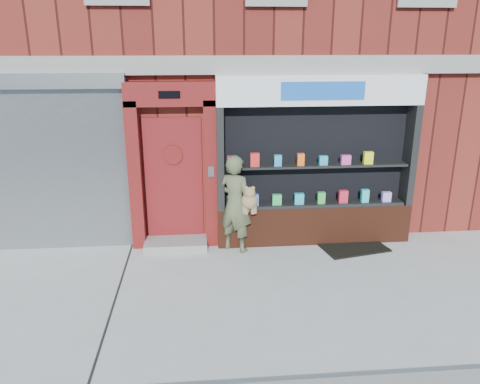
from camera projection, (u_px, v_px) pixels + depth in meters
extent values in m
plane|color=#9E9E99|center=(223.00, 295.00, 6.81)|extent=(80.00, 80.00, 0.00)
cube|color=#5D1A15|center=(208.00, 20.00, 11.26)|extent=(12.00, 8.00, 8.00)
cube|color=gray|center=(215.00, 65.00, 7.66)|extent=(12.00, 0.16, 0.30)
cube|color=gray|center=(41.00, 172.00, 7.96)|extent=(3.00, 0.10, 2.80)
cube|color=slate|center=(27.00, 81.00, 7.44)|extent=(3.10, 0.30, 0.24)
cube|color=#570F0E|center=(136.00, 177.00, 8.05)|extent=(0.22, 0.28, 2.60)
cube|color=#570F0E|center=(211.00, 175.00, 8.16)|extent=(0.22, 0.28, 2.60)
cube|color=#570F0E|center=(170.00, 94.00, 7.67)|extent=(1.50, 0.28, 0.40)
cube|color=black|center=(169.00, 95.00, 7.53)|extent=(0.35, 0.01, 0.12)
cube|color=maroon|center=(174.00, 179.00, 8.24)|extent=(1.00, 0.06, 2.20)
cylinder|color=black|center=(173.00, 155.00, 8.06)|extent=(0.28, 0.02, 0.28)
cylinder|color=#570F0E|center=(173.00, 155.00, 8.05)|extent=(0.34, 0.02, 0.34)
cube|color=gray|center=(176.00, 244.00, 8.33)|extent=(1.10, 0.55, 0.15)
cube|color=slate|center=(211.00, 171.00, 7.99)|extent=(0.10, 0.02, 0.18)
cube|color=#4F2012|center=(313.00, 223.00, 8.55)|extent=(3.50, 0.40, 0.70)
cube|color=black|center=(220.00, 159.00, 8.02)|extent=(0.12, 0.40, 1.80)
cube|color=black|center=(410.00, 155.00, 8.31)|extent=(0.12, 0.40, 1.80)
cube|color=black|center=(314.00, 154.00, 8.34)|extent=(3.30, 0.03, 1.80)
cube|color=black|center=(314.00, 204.00, 8.43)|extent=(3.20, 0.36, 0.06)
cube|color=black|center=(316.00, 165.00, 8.21)|extent=(3.20, 0.36, 0.04)
cube|color=white|center=(320.00, 90.00, 7.81)|extent=(3.50, 0.40, 0.50)
cube|color=#174FAD|center=(323.00, 91.00, 7.62)|extent=(1.40, 0.01, 0.30)
cube|color=green|center=(232.00, 201.00, 8.19)|extent=(0.14, 0.09, 0.19)
cube|color=#446AE9|center=(254.00, 200.00, 8.23)|extent=(0.14, 0.09, 0.20)
cube|color=green|center=(277.00, 200.00, 8.26)|extent=(0.16, 0.09, 0.19)
cube|color=#2499B8|center=(299.00, 199.00, 8.29)|extent=(0.16, 0.09, 0.20)
cube|color=green|center=(321.00, 198.00, 8.33)|extent=(0.13, 0.09, 0.21)
cube|color=red|center=(343.00, 197.00, 8.36)|extent=(0.16, 0.09, 0.23)
cube|color=#28BBC9|center=(365.00, 196.00, 8.39)|extent=(0.13, 0.09, 0.23)
cube|color=#B48BFB|center=(386.00, 197.00, 8.43)|extent=(0.16, 0.09, 0.18)
cube|color=red|center=(231.00, 161.00, 7.98)|extent=(0.14, 0.09, 0.19)
cube|color=red|center=(255.00, 160.00, 8.00)|extent=(0.15, 0.09, 0.23)
cube|color=teal|center=(278.00, 160.00, 8.04)|extent=(0.13, 0.09, 0.19)
cube|color=orange|center=(301.00, 159.00, 8.07)|extent=(0.12, 0.09, 0.21)
cube|color=#279EC5|center=(323.00, 160.00, 8.11)|extent=(0.14, 0.09, 0.16)
cube|color=#D9489E|center=(346.00, 160.00, 8.15)|extent=(0.17, 0.09, 0.16)
cube|color=#FFF61A|center=(368.00, 158.00, 8.17)|extent=(0.16, 0.09, 0.22)
imported|color=#4E5538|center=(235.00, 204.00, 8.03)|extent=(0.75, 0.69, 1.72)
sphere|color=olive|center=(249.00, 201.00, 7.92)|extent=(0.28, 0.28, 0.28)
sphere|color=olive|center=(250.00, 192.00, 7.82)|extent=(0.19, 0.19, 0.19)
sphere|color=olive|center=(246.00, 188.00, 7.79)|extent=(0.07, 0.07, 0.07)
sphere|color=olive|center=(253.00, 188.00, 7.80)|extent=(0.07, 0.07, 0.07)
cylinder|color=olive|center=(244.00, 209.00, 7.95)|extent=(0.07, 0.07, 0.17)
cylinder|color=olive|center=(255.00, 209.00, 7.97)|extent=(0.07, 0.07, 0.17)
cylinder|color=olive|center=(246.00, 209.00, 7.94)|extent=(0.07, 0.07, 0.17)
cylinder|color=olive|center=(253.00, 209.00, 7.95)|extent=(0.07, 0.07, 0.17)
cube|color=black|center=(352.00, 246.00, 8.40)|extent=(1.28, 1.02, 0.03)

